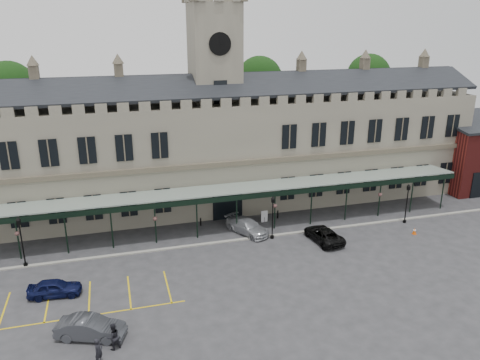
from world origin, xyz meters
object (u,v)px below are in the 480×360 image
object	(u,v)px
lamp_post_mid	(273,213)
lamp_post_right	(407,200)
sign_board	(264,216)
car_taxi	(247,226)
traffic_cone	(414,231)
station_building	(216,149)
person_b	(113,337)
lamp_post_left	(21,238)
person_a	(99,351)
car_left_b	(91,328)
car_van	(324,235)
car_left_a	(55,288)
clock_tower	(215,90)

from	to	relation	value
lamp_post_mid	lamp_post_right	world-z (taller)	lamp_post_mid
sign_board	car_taxi	xyz separation A→B (m)	(-2.53, -2.13, 0.11)
traffic_cone	station_building	bearing A→B (deg)	140.92
lamp_post_mid	sign_board	distance (m)	4.48
lamp_post_mid	person_b	bearing A→B (deg)	-140.42
lamp_post_left	lamp_post_right	xyz separation A→B (m)	(37.12, -0.71, -0.22)
lamp_post_left	person_a	bearing A→B (deg)	-66.50
lamp_post_mid	car_left_b	size ratio (longest dim) A/B	0.97
car_van	car_taxi	bearing A→B (deg)	-36.25
person_b	lamp_post_right	bearing A→B (deg)	179.72
car_left_a	person_a	xyz separation A→B (m)	(3.31, -8.74, 0.19)
station_building	lamp_post_left	world-z (taller)	station_building
clock_tower	car_left_a	bearing A→B (deg)	-135.97
lamp_post_mid	traffic_cone	world-z (taller)	lamp_post_mid
lamp_post_left	car_taxi	bearing A→B (deg)	3.80
car_left_b	car_van	size ratio (longest dim) A/B	0.94
person_a	lamp_post_left	bearing A→B (deg)	62.51
station_building	person_a	distance (m)	28.48
car_left_a	sign_board	bearing A→B (deg)	-61.15
lamp_post_mid	car_taxi	bearing A→B (deg)	137.53
traffic_cone	person_b	xyz separation A→B (m)	(-29.29, -9.70, 0.61)
person_b	sign_board	bearing A→B (deg)	-156.36
car_left_a	car_van	world-z (taller)	car_left_a
lamp_post_mid	person_a	size ratio (longest dim) A/B	2.54
lamp_post_left	car_left_b	bearing A→B (deg)	-63.92
car_taxi	person_b	size ratio (longest dim) A/B	2.69
station_building	person_a	xyz separation A→B (m)	(-13.20, -24.61, -5.60)
car_van	person_b	xyz separation A→B (m)	(-19.88, -10.74, 0.26)
lamp_post_right	traffic_cone	bearing A→B (deg)	-105.06
station_building	clock_tower	xyz separation A→B (m)	(0.00, 0.09, 6.64)
station_building	car_van	xyz separation A→B (m)	(7.58, -12.75, -5.79)
lamp_post_mid	car_left_b	world-z (taller)	lamp_post_mid
car_taxi	person_a	distance (m)	21.10
station_building	lamp_post_mid	size ratio (longest dim) A/B	13.55
lamp_post_left	person_a	distance (m)	15.66
car_taxi	person_b	world-z (taller)	person_b
sign_board	car_left_b	world-z (taller)	car_left_b
station_building	traffic_cone	distance (m)	22.73
lamp_post_mid	car_van	distance (m)	5.33
person_a	car_left_a	bearing A→B (deg)	59.74
traffic_cone	car_left_b	distance (m)	31.79
car_left_a	station_building	bearing A→B (deg)	-41.46
clock_tower	person_a	bearing A→B (deg)	-118.12
station_building	lamp_post_mid	world-z (taller)	station_building
lamp_post_mid	car_van	world-z (taller)	lamp_post_mid
lamp_post_mid	lamp_post_right	size ratio (longest dim) A/B	1.02
sign_board	car_left_a	xyz separation A→B (m)	(-20.04, -9.00, 0.06)
sign_board	car_left_a	distance (m)	21.96
station_building	car_left_a	size ratio (longest dim) A/B	15.07
clock_tower	lamp_post_right	xyz separation A→B (m)	(17.72, -11.16, -10.55)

